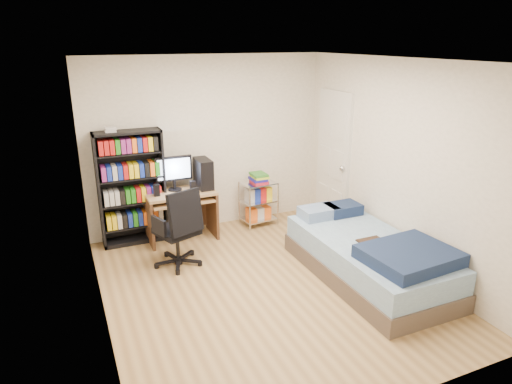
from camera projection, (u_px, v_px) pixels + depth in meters
name	position (u px, v px, depth m)	size (l,w,h in m)	color
room	(266.00, 182.00, 4.84)	(3.58, 4.08, 2.58)	tan
media_shelf	(132.00, 187.00, 6.14)	(0.88, 0.29, 1.63)	black
computer_desk	(186.00, 194.00, 6.35)	(0.94, 0.54, 1.18)	#9F7D51
office_chair	(179.00, 241.00, 5.63)	(0.77, 0.77, 1.01)	black
wire_cart	(258.00, 191.00, 6.81)	(0.54, 0.42, 0.82)	silver
bed	(369.00, 257.00, 5.33)	(1.08, 2.16, 0.62)	#51443C
door	(333.00, 159.00, 6.75)	(0.12, 0.80, 2.00)	silver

